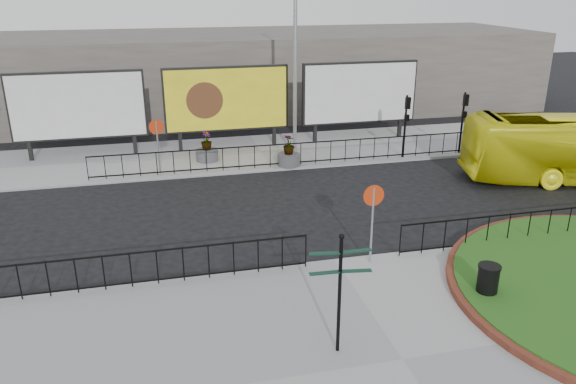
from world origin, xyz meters
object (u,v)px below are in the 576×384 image
object	(u,v)px
planter_a	(207,151)
litter_bin	(488,282)
fingerpost_sign	(340,282)
billboard_mid	(227,99)
planter_b	(289,155)
lamp_post	(295,57)

from	to	relation	value
planter_a	litter_bin	bearing A→B (deg)	-66.85
fingerpost_sign	planter_a	xyz separation A→B (m)	(-1.44, 15.34, -1.31)
billboard_mid	litter_bin	xyz separation A→B (m)	(4.76, -16.08, -1.98)
litter_bin	planter_b	xyz separation A→B (m)	(-2.44, 12.51, -0.01)
litter_bin	planter_b	bearing A→B (deg)	101.05
litter_bin	planter_a	world-z (taller)	planter_a
lamp_post	fingerpost_sign	size ratio (longest dim) A/B	3.11
lamp_post	fingerpost_sign	xyz separation A→B (m)	(-2.84, -15.34, -2.92)
litter_bin	planter_a	distance (m)	15.34
billboard_mid	litter_bin	bearing A→B (deg)	-73.52
billboard_mid	fingerpost_sign	size ratio (longest dim) A/B	2.09
lamp_post	litter_bin	size ratio (longest dim) A/B	9.34
billboard_mid	planter_a	xyz separation A→B (m)	(-1.27, -1.97, -2.00)
lamp_post	litter_bin	distance (m)	14.83
lamp_post	fingerpost_sign	bearing A→B (deg)	-100.48
litter_bin	lamp_post	bearing A→B (deg)	97.07
billboard_mid	planter_b	world-z (taller)	billboard_mid
billboard_mid	planter_a	bearing A→B (deg)	-122.88
planter_b	lamp_post	bearing A→B (deg)	66.58
billboard_mid	planter_a	distance (m)	3.09
lamp_post	litter_bin	world-z (taller)	lamp_post
lamp_post	planter_a	distance (m)	6.02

